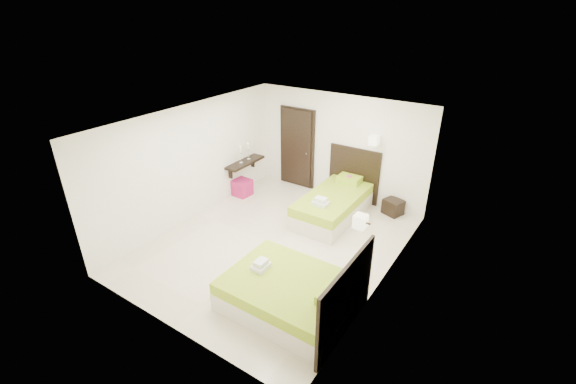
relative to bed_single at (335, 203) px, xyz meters
The scene contains 7 objects.
floor 1.82m from the bed_single, 104.52° to the right, with size 5.50×5.50×0.00m, color beige.
bed_single is the anchor object (origin of this frame).
bed_double 3.22m from the bed_single, 74.62° to the right, with size 2.04×1.73×1.68m.
nightstand 1.40m from the bed_single, 36.44° to the left, with size 0.41×0.36×0.36m, color black.
ottoman 2.51m from the bed_single, behind, with size 0.42×0.42×0.42m, color #96144D.
door 2.04m from the bed_single, 149.73° to the left, with size 1.02×0.15×2.14m.
console_shelf 2.58m from the bed_single, behind, with size 0.35×1.20×0.78m.
Camera 1 is at (3.88, -5.43, 4.48)m, focal length 24.00 mm.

